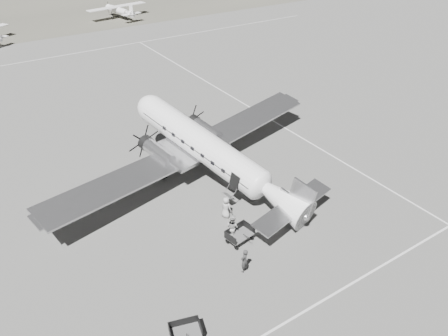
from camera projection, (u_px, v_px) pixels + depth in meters
ground at (204, 184)px, 35.37m from camera, size 260.00×260.00×0.00m
taxi_line_near at (328, 298)px, 25.44m from camera, size 60.00×0.15×0.01m
taxi_line_right at (314, 145)px, 40.92m from camera, size 0.15×80.00×0.01m
taxi_line_horizon at (64, 55)px, 63.73m from camera, size 90.00×0.15×0.01m
dc3_airliner at (210, 152)px, 34.56m from camera, size 31.23×25.00×5.24m
light_plane_right at (119, 12)px, 82.02m from camera, size 13.30×11.46×2.47m
baggage_cart_near at (240, 235)px, 29.30m from camera, size 2.11×1.64×1.08m
baggage_cart_far at (185, 332)px, 22.87m from camera, size 2.02×1.68×0.99m
ground_crew at (244, 261)px, 26.83m from camera, size 0.73×0.62×1.70m
ramp_agent at (232, 227)px, 29.41m from camera, size 0.90×1.05×1.87m
passenger at (226, 207)px, 31.41m from camera, size 0.80×0.96×1.67m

